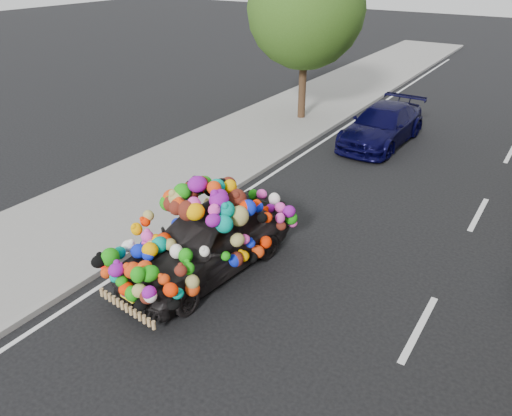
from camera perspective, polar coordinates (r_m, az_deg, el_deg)
The scene contains 7 objects.
ground at distance 10.45m, azimuth -1.08°, elevation -6.58°, with size 100.00×100.00×0.00m, color black.
sidewalk at distance 12.99m, azimuth -17.08°, elevation -0.34°, with size 4.00×60.00×0.12m, color gray.
kerb at distance 11.69m, azimuth -10.73°, elevation -2.73°, with size 0.15×60.00×0.13m, color gray.
lane_markings at distance 9.33m, azimuth 18.14°, elevation -12.91°, with size 6.00×50.00×0.01m, color silver, non-canonical shape.
tree_near_sidewalk at distance 18.88m, azimuth 5.70°, elevation 21.73°, with size 4.20×4.20×6.13m.
plush_art_car at distance 9.86m, azimuth -5.71°, elevation -2.05°, with size 2.40×4.35×2.00m.
navy_sedan at distance 17.44m, azimuth 14.23°, elevation 9.16°, with size 1.76×4.34×1.26m, color black.
Camera 1 is at (4.85, -7.19, 5.83)m, focal length 35.00 mm.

